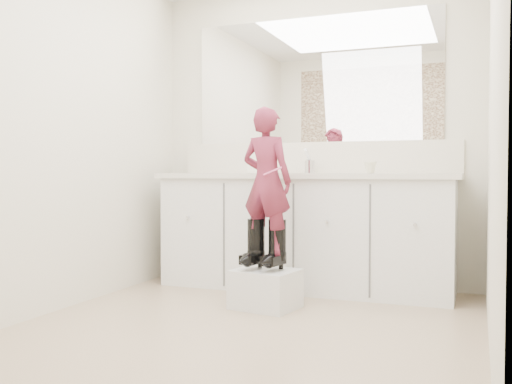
% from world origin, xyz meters
% --- Properties ---
extents(floor, '(3.00, 3.00, 0.00)m').
position_xyz_m(floor, '(0.00, 0.00, 0.00)').
color(floor, '#8E7A5D').
rests_on(floor, ground).
extents(wall_back, '(2.60, 0.00, 2.60)m').
position_xyz_m(wall_back, '(0.00, 1.50, 1.20)').
color(wall_back, beige).
rests_on(wall_back, floor).
extents(wall_front, '(2.60, 0.00, 2.60)m').
position_xyz_m(wall_front, '(0.00, -1.50, 1.20)').
color(wall_front, beige).
rests_on(wall_front, floor).
extents(wall_left, '(0.00, 3.00, 3.00)m').
position_xyz_m(wall_left, '(-1.30, 0.00, 1.20)').
color(wall_left, beige).
rests_on(wall_left, floor).
extents(wall_right, '(0.00, 3.00, 3.00)m').
position_xyz_m(wall_right, '(1.30, 0.00, 1.20)').
color(wall_right, beige).
rests_on(wall_right, floor).
extents(vanity_cabinet, '(2.20, 0.55, 0.85)m').
position_xyz_m(vanity_cabinet, '(0.00, 1.23, 0.42)').
color(vanity_cabinet, silver).
rests_on(vanity_cabinet, floor).
extents(countertop, '(2.28, 0.58, 0.04)m').
position_xyz_m(countertop, '(0.00, 1.21, 0.87)').
color(countertop, beige).
rests_on(countertop, vanity_cabinet).
extents(backsplash, '(2.28, 0.03, 0.25)m').
position_xyz_m(backsplash, '(0.00, 1.49, 1.02)').
color(backsplash, beige).
rests_on(backsplash, countertop).
extents(mirror, '(2.00, 0.02, 1.00)m').
position_xyz_m(mirror, '(0.00, 1.49, 1.64)').
color(mirror, white).
rests_on(mirror, wall_back).
extents(faucet, '(0.08, 0.08, 0.10)m').
position_xyz_m(faucet, '(0.00, 1.38, 0.94)').
color(faucet, silver).
rests_on(faucet, countertop).
extents(cup, '(0.12, 0.12, 0.08)m').
position_xyz_m(cup, '(0.51, 1.17, 0.93)').
color(cup, beige).
rests_on(cup, countertop).
extents(soap_bottle, '(0.12, 0.12, 0.22)m').
position_xyz_m(soap_bottle, '(-0.41, 1.24, 1.00)').
color(soap_bottle, silver).
rests_on(soap_bottle, countertop).
extents(step_stool, '(0.45, 0.40, 0.26)m').
position_xyz_m(step_stool, '(-0.06, 0.54, 0.13)').
color(step_stool, silver).
rests_on(step_stool, floor).
extents(boot_left, '(0.16, 0.24, 0.33)m').
position_xyz_m(boot_left, '(-0.14, 0.56, 0.42)').
color(boot_left, black).
rests_on(boot_left, step_stool).
extents(boot_right, '(0.16, 0.24, 0.33)m').
position_xyz_m(boot_right, '(0.01, 0.56, 0.42)').
color(boot_right, black).
rests_on(boot_right, step_stool).
extents(toddler, '(0.39, 0.29, 0.97)m').
position_xyz_m(toddler, '(-0.06, 0.56, 0.84)').
color(toddler, '#AC355C').
rests_on(toddler, step_stool).
extents(toothbrush, '(0.14, 0.04, 0.06)m').
position_xyz_m(toothbrush, '(0.01, 0.48, 0.91)').
color(toothbrush, pink).
rests_on(toothbrush, toddler).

